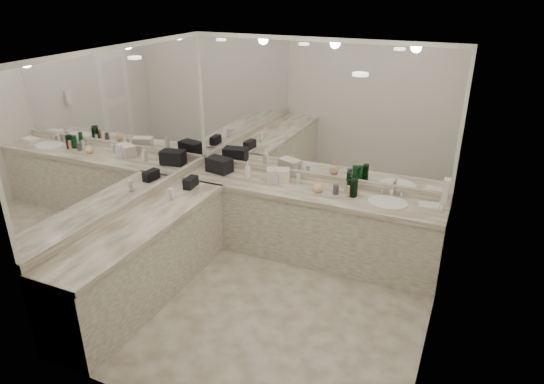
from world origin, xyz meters
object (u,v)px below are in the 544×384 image
at_px(sink, 388,203).
at_px(hand_towel, 430,206).
at_px(wall_phone, 446,191).
at_px(soap_bottle_b, 275,176).
at_px(soap_bottle_a, 248,170).
at_px(soap_bottle_c, 318,186).
at_px(cream_cosmetic_case, 278,175).
at_px(black_toiletry_bag, 219,165).

distance_m(sink, hand_towel, 0.45).
bearing_deg(wall_phone, soap_bottle_b, 165.45).
bearing_deg(soap_bottle_a, wall_phone, -12.48).
distance_m(wall_phone, soap_bottle_a, 2.44).
bearing_deg(wall_phone, soap_bottle_a, 167.52).
distance_m(sink, soap_bottle_c, 0.82).
height_order(hand_towel, soap_bottle_c, soap_bottle_c).
bearing_deg(soap_bottle_a, cream_cosmetic_case, 11.25).
relative_size(wall_phone, soap_bottle_b, 1.34).
xyz_separation_m(wall_phone, soap_bottle_c, (-1.42, 0.47, -0.37)).
relative_size(cream_cosmetic_case, soap_bottle_a, 1.31).
relative_size(black_toiletry_bag, cream_cosmetic_case, 1.13).
bearing_deg(soap_bottle_c, cream_cosmetic_case, 167.09).
xyz_separation_m(hand_towel, soap_bottle_c, (-1.26, -0.08, 0.06)).
bearing_deg(soap_bottle_a, black_toiletry_bag, 173.85).
xyz_separation_m(wall_phone, hand_towel, (-0.16, 0.55, -0.43)).
distance_m(black_toiletry_bag, soap_bottle_c, 1.37).
relative_size(wall_phone, black_toiletry_bag, 0.76).
bearing_deg(wall_phone, sink, 140.43).
relative_size(sink, soap_bottle_b, 2.46).
distance_m(wall_phone, black_toiletry_bag, 2.87).
relative_size(soap_bottle_b, soap_bottle_c, 1.10).
bearing_deg(black_toiletry_bag, soap_bottle_c, -4.12).
height_order(wall_phone, cream_cosmetic_case, wall_phone).
bearing_deg(cream_cosmetic_case, soap_bottle_a, 169.61).
relative_size(black_toiletry_bag, soap_bottle_b, 1.76).
height_order(sink, soap_bottle_c, soap_bottle_c).
distance_m(black_toiletry_bag, soap_bottle_a, 0.43).
height_order(wall_phone, soap_bottle_a, wall_phone).
height_order(black_toiletry_bag, soap_bottle_a, soap_bottle_a).
distance_m(black_toiletry_bag, soap_bottle_b, 0.81).
height_order(sink, black_toiletry_bag, black_toiletry_bag).
distance_m(wall_phone, hand_towel, 0.71).
bearing_deg(black_toiletry_bag, soap_bottle_a, -6.15).
height_order(soap_bottle_b, soap_bottle_c, soap_bottle_b).
bearing_deg(soap_bottle_a, hand_towel, 0.67).
distance_m(cream_cosmetic_case, soap_bottle_c, 0.57).
bearing_deg(cream_cosmetic_case, hand_towel, -23.22).
distance_m(soap_bottle_a, soap_bottle_c, 0.94).
relative_size(cream_cosmetic_case, hand_towel, 1.13).
bearing_deg(cream_cosmetic_case, black_toiletry_bag, 160.40).
relative_size(sink, black_toiletry_bag, 1.40).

